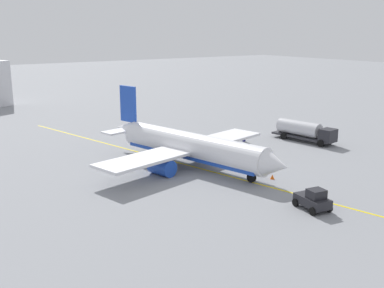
# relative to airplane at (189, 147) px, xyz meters

# --- Properties ---
(ground_plane) EXTENTS (400.00, 400.00, 0.00)m
(ground_plane) POSITION_rel_airplane_xyz_m (0.50, 0.11, -2.55)
(ground_plane) COLOR gray
(airplane) EXTENTS (29.55, 27.23, 9.46)m
(airplane) POSITION_rel_airplane_xyz_m (0.00, 0.00, 0.00)
(airplane) COLOR white
(airplane) RESTS_ON ground
(fuel_tanker) EXTENTS (10.96, 4.06, 3.15)m
(fuel_tanker) POSITION_rel_airplane_xyz_m (-0.88, 22.73, -0.82)
(fuel_tanker) COLOR #2D2D33
(fuel_tanker) RESTS_ON ground
(pushback_tug) EXTENTS (3.86, 2.79, 2.20)m
(pushback_tug) POSITION_rel_airplane_xyz_m (19.48, 1.54, -1.54)
(pushback_tug) COLOR #232328
(pushback_tug) RESTS_ON ground
(refueling_worker) EXTENTS (0.41, 0.55, 1.71)m
(refueling_worker) POSITION_rel_airplane_xyz_m (-6.28, 14.82, -1.73)
(refueling_worker) COLOR navy
(refueling_worker) RESTS_ON ground
(safety_cone_nose) EXTENTS (0.51, 0.51, 0.56)m
(safety_cone_nose) POSITION_rel_airplane_xyz_m (10.25, 5.02, -2.27)
(safety_cone_nose) COLOR #F2590F
(safety_cone_nose) RESTS_ON ground
(taxi_line_marking) EXTENTS (76.13, 17.38, 0.01)m
(taxi_line_marking) POSITION_rel_airplane_xyz_m (0.50, 0.11, -2.54)
(taxi_line_marking) COLOR yellow
(taxi_line_marking) RESTS_ON ground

